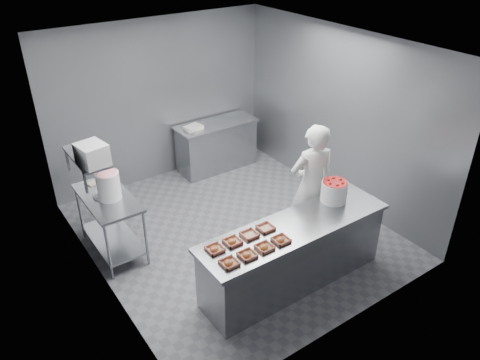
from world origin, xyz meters
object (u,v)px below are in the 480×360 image
at_px(glaze_bucket, 108,185).
at_px(appliance, 92,154).
at_px(tray_5, 232,241).
at_px(strawberry_tub, 334,191).
at_px(tray_1, 247,255).
at_px(worker, 311,185).
at_px(tray_3, 281,240).
at_px(tray_7, 266,228).
at_px(tray_2, 264,247).
at_px(tray_4, 215,249).
at_px(tray_0, 229,263).
at_px(tray_6, 249,234).
at_px(back_counter, 217,145).
at_px(prep_table, 110,216).
at_px(service_counter, 293,254).

bearing_deg(glaze_bucket, appliance, -133.53).
relative_size(tray_5, strawberry_tub, 0.54).
height_order(tray_1, worker, worker).
relative_size(tray_3, tray_7, 1.00).
bearing_deg(tray_3, tray_7, 89.41).
distance_m(tray_2, tray_4, 0.56).
bearing_deg(strawberry_tub, tray_2, -167.81).
bearing_deg(worker, tray_4, 26.40).
bearing_deg(tray_2, glaze_bucket, 116.91).
xyz_separation_m(tray_0, glaze_bucket, (-0.55, 2.03, 0.18)).
relative_size(tray_2, tray_7, 1.00).
distance_m(tray_3, tray_6, 0.38).
height_order(tray_2, worker, worker).
bearing_deg(tray_7, tray_2, -129.67).
xyz_separation_m(back_counter, tray_7, (-1.25, -3.10, 0.47)).
bearing_deg(tray_5, tray_1, -90.00).
xyz_separation_m(prep_table, tray_4, (0.58, -1.80, 0.33)).
xyz_separation_m(tray_1, worker, (1.63, 0.75, -0.01)).
relative_size(service_counter, worker, 1.43).
bearing_deg(tray_3, worker, 32.93).
distance_m(back_counter, worker, 2.69).
bearing_deg(tray_5, tray_0, -129.32).
distance_m(tray_5, worker, 1.69).
relative_size(tray_0, tray_2, 1.00).
relative_size(tray_6, appliance, 0.53).
xyz_separation_m(service_counter, tray_7, (-0.35, 0.15, 0.47)).
height_order(tray_1, tray_5, same).
relative_size(strawberry_tub, glaze_bucket, 0.73).
height_order(tray_2, tray_3, same).
bearing_deg(tray_6, tray_2, -90.59).
distance_m(service_counter, prep_table, 2.56).
relative_size(prep_table, back_counter, 0.80).
distance_m(service_counter, tray_4, 1.18).
distance_m(tray_5, strawberry_tub, 1.62).
xyz_separation_m(tray_7, worker, (1.15, 0.45, -0.01)).
xyz_separation_m(tray_3, glaze_bucket, (-1.27, 2.03, 0.18)).
bearing_deg(appliance, service_counter, -52.06).
relative_size(back_counter, tray_3, 8.01).
distance_m(tray_3, tray_7, 0.29).
relative_size(tray_4, strawberry_tub, 0.54).
distance_m(tray_0, worker, 2.02).
bearing_deg(tray_3, glaze_bucket, 122.03).
distance_m(strawberry_tub, glaze_bucket, 2.97).
relative_size(prep_table, appliance, 3.42).
bearing_deg(service_counter, back_counter, 74.52).
bearing_deg(appliance, glaze_bucket, 37.13).
bearing_deg(prep_table, tray_7, -54.17).
bearing_deg(tray_3, appliance, 128.81).
height_order(tray_7, worker, worker).
height_order(prep_table, tray_5, tray_5).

